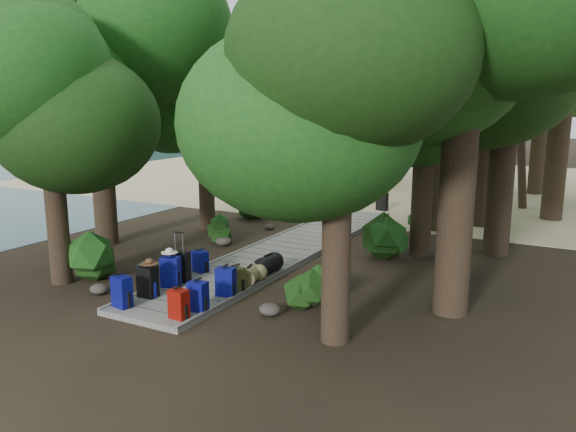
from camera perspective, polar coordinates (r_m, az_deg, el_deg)
The scene contains 51 objects.
ground at distance 14.92m, azimuth -1.92°, elevation -4.49°, with size 120.00×120.00×0.00m, color #2F2317.
sand_beach at distance 29.58m, azimuth 13.86°, elevation 3.21°, with size 40.00×22.00×0.02m, color #CFB78C.
water_bay at distance 54.35m, azimuth -18.18°, elevation 6.62°, with size 50.00×60.00×0.02m, color #294B54.
distant_hill at distance 76.77m, azimuth -9.86°, elevation 8.29°, with size 32.00×16.00×12.00m, color black.
boardwalk at distance 15.75m, azimuth -0.09°, elevation -3.40°, with size 2.00×12.00×0.12m, color gray.
backpack_left_a at distance 11.64m, azimuth -16.54°, elevation -7.23°, with size 0.37×0.26×0.70m, color navy, non-canonical shape.
backpack_left_b at distance 12.09m, azimuth -14.07°, elevation -6.33°, with size 0.39×0.28×0.72m, color black, non-canonical shape.
backpack_left_c at distance 12.63m, azimuth -11.84°, elevation -5.40°, with size 0.40×0.29×0.75m, color navy, non-canonical shape.
backpack_left_d at distance 13.62m, azimuth -8.92°, elevation -4.46°, with size 0.37×0.26×0.56m, color navy, non-canonical shape.
backpack_right_a at distance 10.82m, azimuth -11.05°, elevation -8.62°, with size 0.35×0.25×0.62m, color #800D02, non-canonical shape.
backpack_right_b at distance 11.12m, azimuth -9.13°, elevation -7.90°, with size 0.36×0.25×0.65m, color navy, non-canonical shape.
backpack_right_c at distance 11.89m, azimuth -6.34°, elevation -6.50°, with size 0.39×0.27×0.66m, color navy, non-canonical shape.
backpack_right_d at distance 12.18m, azimuth -5.36°, elevation -6.26°, with size 0.38×0.27×0.58m, color #373D1B, non-canonical shape.
duffel_right_khaki at distance 12.63m, azimuth -3.91°, elevation -6.02°, with size 0.39×0.59×0.39m, color olive, non-canonical shape.
duffel_right_black at distance 13.40m, azimuth -1.98°, elevation -4.88°, with size 0.42×0.68×0.42m, color black, non-canonical shape.
suitcase_on_boardwalk at distance 12.97m, azimuth -10.93°, elevation -5.04°, with size 0.45×0.25×0.69m, color black, non-canonical shape.
lone_suitcase_on_sand at distance 21.84m, azimuth 9.54°, elevation 1.45°, with size 0.43×0.24×0.67m, color black, non-canonical shape.
hat_brown at distance 11.94m, azimuth -13.91°, elevation -4.47°, with size 0.38×0.38×0.11m, color #51351E, non-canonical shape.
hat_white at distance 12.58m, azimuth -11.97°, elevation -3.41°, with size 0.36×0.36×0.12m, color silver, non-canonical shape.
kayak at distance 25.22m, azimuth 4.01°, elevation 2.55°, with size 0.76×3.45×0.35m, color #B8110F.
sun_lounger at distance 22.99m, azimuth 18.08°, elevation 1.48°, with size 0.63×1.94×0.63m, color silver, non-canonical shape.
tree_right_a at distance 9.27m, azimuth 5.13°, elevation 8.00°, with size 4.27×4.27×7.11m, color black, non-canonical shape.
tree_right_b at distance 11.07m, azimuth 17.54°, elevation 14.73°, with size 5.41×5.41×9.67m, color black, non-canonical shape.
tree_right_c at distance 15.30m, azimuth 13.89°, elevation 10.83°, with size 4.64×4.64×8.04m, color black, non-canonical shape.
tree_right_d at distance 16.04m, azimuth 21.55°, elevation 13.61°, with size 5.36×5.36×9.83m, color black, non-canonical shape.
tree_right_e at distance 19.63m, azimuth 19.82°, elevation 12.86°, with size 5.33×5.33×9.60m, color black, non-canonical shape.
tree_right_f at distance 21.72m, azimuth 26.33°, elevation 13.37°, with size 5.88×5.88×10.50m, color black, non-canonical shape.
tree_left_a at distance 13.54m, azimuth -23.03°, elevation 7.82°, with size 4.15×4.15×6.91m, color black, non-canonical shape.
tree_left_b at distance 17.05m, azimuth -18.84°, elevation 12.78°, with size 5.19×5.19×9.34m, color black, non-canonical shape.
tree_left_c at distance 18.38m, azimuth -8.49°, elevation 10.06°, with size 4.24×4.24×7.37m, color black, non-canonical shape.
tree_back_a at distance 29.33m, azimuth 10.51°, elevation 12.65°, with size 5.53×5.53×9.58m, color black, non-canonical shape.
tree_back_b at distance 29.07m, azimuth 18.65°, elevation 12.33°, with size 5.40×5.40×9.64m, color black, non-canonical shape.
tree_back_c at distance 27.65m, azimuth 24.50°, elevation 11.55°, with size 5.12×5.12×9.22m, color black, non-canonical shape.
tree_back_d at distance 30.23m, azimuth 3.75°, elevation 10.47°, with size 4.29×4.29×7.14m, color black, non-canonical shape.
palm_right_a at distance 18.64m, azimuth 15.87°, elevation 10.62°, with size 4.65×4.65×7.92m, color #163A10, non-canonical shape.
palm_right_b at distance 23.79m, azimuth 23.53°, elevation 10.80°, with size 4.35×4.35×8.40m, color #163A10, non-canonical shape.
palm_right_c at distance 25.03m, azimuth 18.31°, elevation 9.28°, with size 4.25×4.25×6.76m, color #163A10, non-canonical shape.
palm_left_a at distance 22.67m, azimuth -4.20°, elevation 8.95°, with size 3.91×3.91×6.22m, color #163A10, non-canonical shape.
rock_left_a at distance 13.00m, azimuth -18.64°, elevation -7.04°, with size 0.41×0.37×0.23m, color #4C473F, non-canonical shape.
rock_left_b at distance 14.47m, azimuth -14.69°, elevation -5.02°, with size 0.32×0.29×0.18m, color #4C473F, non-canonical shape.
rock_left_c at distance 16.46m, azimuth -6.58°, elevation -2.53°, with size 0.51×0.46×0.28m, color #4C473F, non-canonical shape.
rock_left_d at distance 18.44m, azimuth -1.90°, elevation -1.09°, with size 0.33×0.30×0.18m, color #4C473F, non-canonical shape.
rock_right_a at distance 11.15m, azimuth -1.86°, elevation -9.47°, with size 0.44×0.40×0.24m, color #4C473F, non-canonical shape.
rock_right_b at distance 13.30m, azimuth 4.55°, elevation -5.89°, with size 0.52×0.47×0.29m, color #4C473F, non-canonical shape.
rock_right_c at distance 15.78m, azimuth 5.51°, elevation -3.34°, with size 0.30×0.27×0.17m, color #4C473F, non-canonical shape.
shrub_left_a at distance 13.87m, azimuth -18.79°, elevation -4.04°, with size 1.20×1.20×1.08m, color #154716, non-canonical shape.
shrub_left_b at distance 16.69m, azimuth -6.85°, elevation -1.53°, with size 0.82×0.82×0.74m, color #154716, non-canonical shape.
shrub_left_c at distance 20.16m, azimuth -3.18°, elevation 1.47°, with size 1.34×1.34×1.21m, color #154716, non-canonical shape.
shrub_right_a at distance 11.48m, azimuth 2.01°, elevation -7.35°, with size 0.89×0.89×0.81m, color #154716, non-canonical shape.
shrub_right_b at distance 15.20m, azimuth 9.79°, elevation -2.08°, with size 1.30×1.30×1.17m, color #154716, non-canonical shape.
shrub_right_c at distance 19.02m, azimuth 12.75°, elevation -0.26°, with size 0.72×0.72×0.65m, color #154716, non-canonical shape.
Camera 1 is at (7.23, -12.39, 4.12)m, focal length 35.00 mm.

